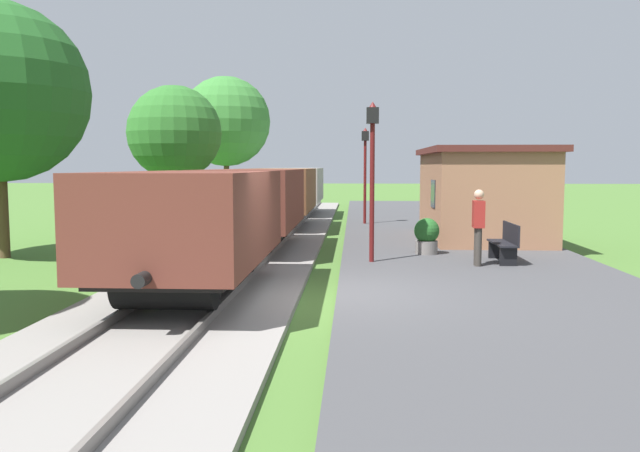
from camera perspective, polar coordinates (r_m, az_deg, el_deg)
ground_plane at (r=11.40m, az=0.50°, el=-7.18°), size 160.00×160.00×0.00m
platform_slab at (r=11.68m, az=16.49°, el=-6.47°), size 6.00×60.00×0.25m
track_ballast at (r=11.74m, az=-11.37°, el=-6.62°), size 3.80×60.00×0.12m
rail_near at (r=11.56m, az=-7.90°, el=-6.10°), size 0.07×60.00×0.14m
rail_far at (r=11.91m, az=-14.75°, el=-5.88°), size 0.07×60.00×0.14m
freight_train at (r=21.53m, az=-4.67°, el=2.48°), size 2.50×26.00×2.12m
station_hut at (r=20.18m, az=14.24°, el=2.87°), size 3.50×5.80×2.78m
bench_near_hut at (r=15.44m, az=16.24°, el=-1.37°), size 0.42×1.50×0.91m
person_waiting at (r=14.66m, az=13.96°, el=0.15°), size 0.26×0.39×1.71m
potted_planter at (r=16.41m, az=9.50°, el=-0.84°), size 0.64×0.64×0.92m
lamp_post_near at (r=14.83m, az=4.70°, el=6.61°), size 0.28×0.28×3.70m
lamp_post_far at (r=24.78m, az=4.05°, el=6.11°), size 0.28×0.28×3.70m
tree_trackside_far at (r=24.86m, az=-12.86°, el=8.11°), size 3.53×3.53×5.50m
tree_field_left at (r=33.60m, az=-8.41°, el=9.20°), size 4.60×4.60×7.06m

